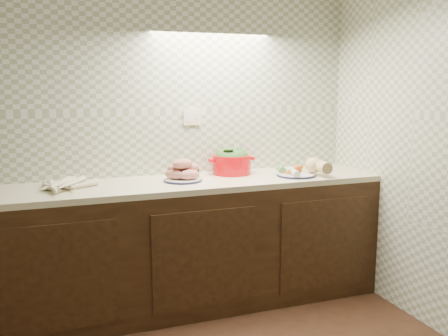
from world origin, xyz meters
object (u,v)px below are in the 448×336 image
object	(u,v)px
sweet_potato_plate	(183,173)
veg_plate	(304,169)
onion_bowl	(187,171)
parsnip_pile	(75,184)
dutch_oven	(232,161)

from	to	relation	value
sweet_potato_plate	veg_plate	bearing A→B (deg)	-6.83
sweet_potato_plate	veg_plate	distance (m)	0.89
onion_bowl	veg_plate	world-z (taller)	veg_plate
parsnip_pile	sweet_potato_plate	bearing A→B (deg)	2.83
parsnip_pile	sweet_potato_plate	size ratio (longest dim) A/B	1.51
dutch_oven	parsnip_pile	bearing A→B (deg)	-170.96
onion_bowl	dutch_oven	world-z (taller)	dutch_oven
onion_bowl	dutch_oven	bearing A→B (deg)	4.10
dutch_oven	sweet_potato_plate	bearing A→B (deg)	-161.17
dutch_oven	veg_plate	size ratio (longest dim) A/B	0.94
onion_bowl	dutch_oven	distance (m)	0.35
parsnip_pile	veg_plate	distance (m)	1.61
onion_bowl	veg_plate	bearing A→B (deg)	-14.98
parsnip_pile	onion_bowl	world-z (taller)	onion_bowl
parsnip_pile	sweet_potato_plate	distance (m)	0.72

